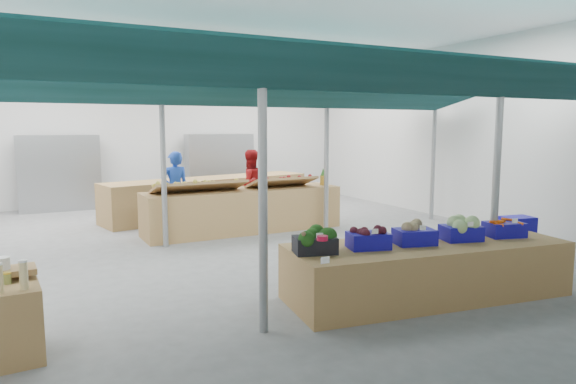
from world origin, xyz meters
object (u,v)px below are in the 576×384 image
fruit_counter (244,210)px  vendor_left (175,190)px  veg_counter (427,270)px  vendor_right (250,185)px  crate_stack (517,235)px

fruit_counter → vendor_left: (-1.20, 1.10, 0.40)m
veg_counter → vendor_right: vendor_right is taller
fruit_counter → vendor_right: size_ratio=2.50×
crate_stack → vendor_left: 7.03m
crate_stack → fruit_counter: bearing=132.6°
crate_stack → veg_counter: bearing=-160.1°
veg_counter → vendor_left: bearing=113.2°
veg_counter → crate_stack: 3.29m
veg_counter → vendor_right: 6.20m
fruit_counter → vendor_left: size_ratio=2.50×
crate_stack → vendor_left: bearing=133.7°
crate_stack → vendor_right: 5.93m
fruit_counter → crate_stack: bearing=-48.5°
fruit_counter → vendor_left: vendor_left is taller
veg_counter → vendor_left: vendor_left is taller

